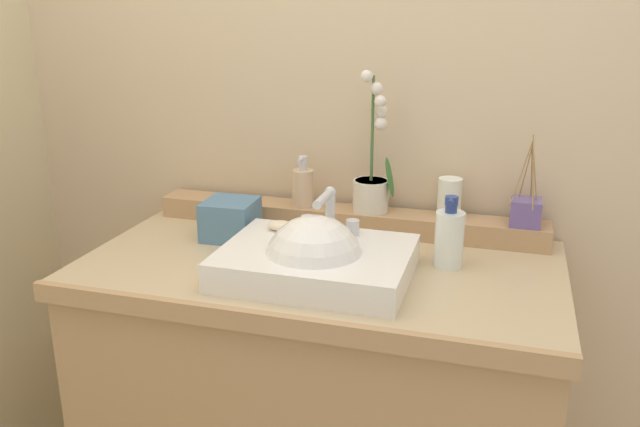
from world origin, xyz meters
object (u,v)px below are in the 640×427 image
at_px(sink_basin, 315,264).
at_px(soap_dispenser, 303,186).
at_px(tumbler_cup, 449,197).
at_px(reed_diffuser, 526,211).
at_px(lotion_bottle, 449,237).
at_px(tissue_box, 230,219).
at_px(potted_plant, 373,179).
at_px(soap_bar, 281,226).

relative_size(sink_basin, soap_dispenser, 2.99).
relative_size(soap_dispenser, tumbler_cup, 1.38).
xyz_separation_m(reed_diffuser, lotion_bottle, (-0.17, -0.18, -0.02)).
bearing_deg(soap_dispenser, reed_diffuser, 0.72).
xyz_separation_m(lotion_bottle, tissue_box, (-0.57, 0.04, -0.02)).
bearing_deg(tumbler_cup, potted_plant, -176.24).
bearing_deg(sink_basin, soap_bar, 139.84).
height_order(tumbler_cup, reed_diffuser, reed_diffuser).
relative_size(potted_plant, lotion_bottle, 2.19).
bearing_deg(tumbler_cup, reed_diffuser, -5.70).
relative_size(sink_basin, potted_plant, 1.12).
bearing_deg(soap_dispenser, soap_bar, -85.01).
bearing_deg(potted_plant, tumbler_cup, 3.76).
distance_m(soap_dispenser, reed_diffuser, 0.58).
bearing_deg(tissue_box, reed_diffuser, 11.38).
distance_m(soap_bar, soap_dispenser, 0.24).
xyz_separation_m(potted_plant, tissue_box, (-0.34, -0.15, -0.10)).
height_order(potted_plant, tissue_box, potted_plant).
relative_size(potted_plant, reed_diffuser, 1.61).
height_order(sink_basin, potted_plant, potted_plant).
height_order(soap_bar, lotion_bottle, lotion_bottle).
xyz_separation_m(sink_basin, lotion_bottle, (0.28, 0.16, 0.04)).
distance_m(tumbler_cup, lotion_bottle, 0.21).
height_order(potted_plant, soap_dispenser, potted_plant).
xyz_separation_m(potted_plant, tumbler_cup, (0.20, 0.01, -0.04)).
bearing_deg(lotion_bottle, sink_basin, -150.80).
xyz_separation_m(soap_dispenser, lotion_bottle, (0.41, -0.18, -0.04)).
height_order(reed_diffuser, tissue_box, reed_diffuser).
bearing_deg(soap_bar, tumbler_cup, 35.11).
xyz_separation_m(soap_bar, soap_dispenser, (-0.02, 0.23, 0.03)).
bearing_deg(potted_plant, sink_basin, -98.86).
bearing_deg(potted_plant, soap_bar, -124.35).
bearing_deg(sink_basin, tumbler_cup, 54.50).
distance_m(sink_basin, potted_plant, 0.37).
height_order(sink_basin, soap_bar, sink_basin).
relative_size(sink_basin, reed_diffuser, 1.82).
bearing_deg(sink_basin, lotion_bottle, 29.20).
bearing_deg(soap_dispenser, potted_plant, 3.96).
distance_m(soap_dispenser, lotion_bottle, 0.45).
bearing_deg(tissue_box, soap_dispenser, 42.42).
xyz_separation_m(soap_dispenser, tumbler_cup, (0.39, 0.03, -0.01)).
bearing_deg(tumbler_cup, soap_dispenser, -176.14).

